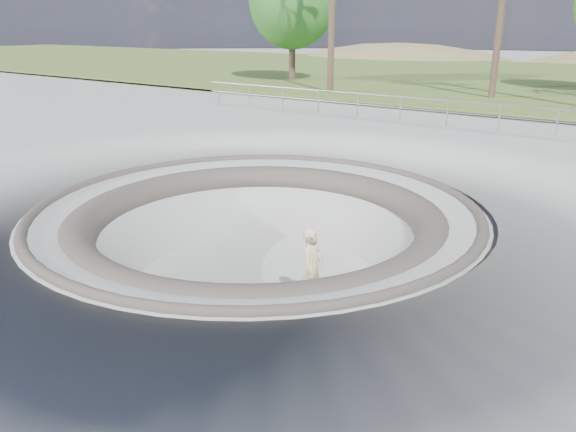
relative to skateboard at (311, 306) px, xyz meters
The scene contains 6 objects.
ground 2.61m from the skateboard, 167.62° to the left, with size 180.00×180.00×0.00m, color #9A9A95.
skate_bowl 1.85m from the skateboard, 167.62° to the left, with size 14.00×14.00×4.10m.
grass_strip 34.51m from the skateboard, 93.01° to the left, with size 180.00×36.00×0.12m.
safety_railing 12.78m from the skateboard, 98.30° to the left, with size 25.00×0.06×1.03m.
skateboard is the anchor object (origin of this frame).
skater 0.91m from the skateboard, 36.87° to the left, with size 0.65×0.43×1.78m, color #D6BD8A.
Camera 1 is at (7.76, -9.61, 4.03)m, focal length 35.00 mm.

